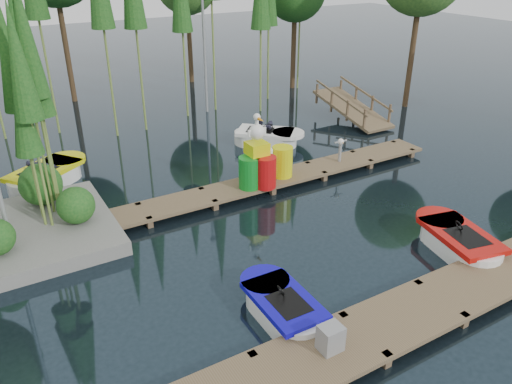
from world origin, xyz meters
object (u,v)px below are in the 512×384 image
utility_cabinet (331,338)px  drum_cluster (259,164)px  boat_red (458,242)px  boat_yellow_far (47,176)px  yellow_barrel (282,162)px  boat_blue (282,307)px

utility_cabinet → drum_cluster: 7.30m
boat_red → boat_yellow_far: size_ratio=0.92×
utility_cabinet → yellow_barrel: size_ratio=0.52×
boat_red → utility_cabinet: size_ratio=5.50×
boat_red → utility_cabinet: (-5.20, -1.35, 0.30)m
boat_blue → boat_yellow_far: 9.82m
boat_red → drum_cluster: size_ratio=1.26×
boat_red → boat_yellow_far: bearing=143.3°
boat_yellow_far → utility_cabinet: 11.28m
utility_cabinet → drum_cluster: drum_cluster is taller
boat_red → drum_cluster: 6.14m
boat_yellow_far → boat_blue: bearing=-87.9°
boat_red → drum_cluster: bearing=127.9°
boat_yellow_far → utility_cabinet: (3.14, -10.83, 0.25)m
yellow_barrel → boat_blue: bearing=-123.1°
boat_blue → boat_yellow_far: size_ratio=0.77×
drum_cluster → yellow_barrel: bearing=9.3°
yellow_barrel → boat_yellow_far: bearing=150.1°
boat_blue → boat_red: 5.27m
utility_cabinet → drum_cluster: bearing=69.7°
boat_red → yellow_barrel: bearing=118.6°
boat_red → utility_cabinet: boat_red is taller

